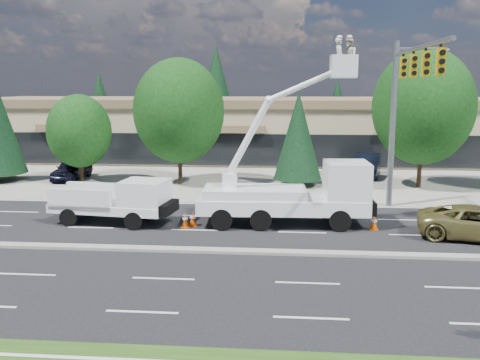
# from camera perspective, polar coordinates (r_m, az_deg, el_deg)

# --- Properties ---
(ground) EXTENTS (140.00, 140.00, 0.00)m
(ground) POSITION_cam_1_polar(r_m,az_deg,el_deg) (22.11, -6.30, -7.54)
(ground) COLOR black
(ground) RESTS_ON ground
(concrete_apron) EXTENTS (140.00, 22.00, 0.01)m
(concrete_apron) POSITION_cam_1_polar(r_m,az_deg,el_deg) (41.42, -0.95, 0.79)
(concrete_apron) COLOR gray
(concrete_apron) RESTS_ON ground
(road_median) EXTENTS (120.00, 0.55, 0.12)m
(road_median) POSITION_cam_1_polar(r_m,az_deg,el_deg) (22.09, -6.30, -7.39)
(road_median) COLOR gray
(road_median) RESTS_ON ground
(strip_mall) EXTENTS (50.40, 15.40, 5.50)m
(strip_mall) POSITION_cam_1_polar(r_m,az_deg,el_deg) (50.96, 0.19, 5.73)
(strip_mall) COLOR tan
(strip_mall) RESTS_ON ground
(tree_front_c) EXTENTS (4.40, 4.40, 6.11)m
(tree_front_c) POSITION_cam_1_polar(r_m,az_deg,el_deg) (38.51, -16.79, 5.01)
(tree_front_c) COLOR #332114
(tree_front_c) RESTS_ON ground
(tree_front_d) EXTENTS (6.14, 6.14, 8.51)m
(tree_front_d) POSITION_cam_1_polar(r_m,az_deg,el_deg) (36.42, -6.52, 7.34)
(tree_front_d) COLOR #332114
(tree_front_d) RESTS_ON ground
(tree_front_e) EXTENTS (3.20, 3.20, 6.31)m
(tree_front_e) POSITION_cam_1_polar(r_m,az_deg,el_deg) (35.82, 6.22, 4.74)
(tree_front_e) COLOR #332114
(tree_front_e) RESTS_ON ground
(tree_front_f) EXTENTS (6.53, 6.53, 9.07)m
(tree_front_f) POSITION_cam_1_polar(r_m,az_deg,el_deg) (36.76, 18.95, 7.39)
(tree_front_f) COLOR #332114
(tree_front_f) RESTS_ON ground
(tree_back_a) EXTENTS (4.23, 4.23, 8.33)m
(tree_back_a) POSITION_cam_1_polar(r_m,az_deg,el_deg) (66.52, -14.71, 7.82)
(tree_back_a) COLOR #332114
(tree_back_a) RESTS_ON ground
(tree_back_b) EXTENTS (5.71, 5.71, 11.25)m
(tree_back_b) POSITION_cam_1_polar(r_m,az_deg,el_deg) (63.20, -2.56, 9.46)
(tree_back_b) COLOR #332114
(tree_back_b) RESTS_ON ground
(tree_back_c) EXTENTS (3.80, 3.80, 7.48)m
(tree_back_c) POSITION_cam_1_polar(r_m,az_deg,el_deg) (62.99, 10.30, 7.47)
(tree_back_c) COLOR #332114
(tree_back_c) RESTS_ON ground
(tree_back_d) EXTENTS (5.15, 5.15, 10.14)m
(tree_back_d) POSITION_cam_1_polar(r_m,az_deg,el_deg) (65.16, 21.02, 8.31)
(tree_back_d) COLOR #332114
(tree_back_d) RESTS_ON ground
(signal_mast) EXTENTS (2.76, 10.16, 9.00)m
(signal_mast) POSITION_cam_1_polar(r_m,az_deg,el_deg) (28.32, 17.00, 8.39)
(signal_mast) COLOR gray
(signal_mast) RESTS_ON ground
(utility_pickup) EXTENTS (5.90, 2.78, 2.18)m
(utility_pickup) POSITION_cam_1_polar(r_m,az_deg,el_deg) (26.73, -12.85, -2.66)
(utility_pickup) COLOR white
(utility_pickup) RESTS_ON ground
(bucket_truck) EXTENTS (8.41, 2.93, 8.92)m
(bucket_truck) POSITION_cam_1_polar(r_m,az_deg,el_deg) (25.71, 6.41, -0.59)
(bucket_truck) COLOR white
(bucket_truck) RESTS_ON ground
(traffic_cone_b) EXTENTS (0.40, 0.40, 0.70)m
(traffic_cone_b) POSITION_cam_1_polar(r_m,az_deg,el_deg) (25.60, -5.89, -4.30)
(traffic_cone_b) COLOR #FB5C07
(traffic_cone_b) RESTS_ON ground
(traffic_cone_c) EXTENTS (0.40, 0.40, 0.70)m
(traffic_cone_c) POSITION_cam_1_polar(r_m,az_deg,el_deg) (25.82, -5.04, -4.16)
(traffic_cone_c) COLOR #FB5C07
(traffic_cone_c) RESTS_ON ground
(traffic_cone_d) EXTENTS (0.40, 0.40, 0.70)m
(traffic_cone_d) POSITION_cam_1_polar(r_m,az_deg,el_deg) (25.83, 14.09, -4.42)
(traffic_cone_d) COLOR #FB5C07
(traffic_cone_d) RESTS_ON ground
(minivan) EXTENTS (5.66, 3.59, 1.46)m
(minivan) POSITION_cam_1_polar(r_m,az_deg,el_deg) (25.65, 24.21, -4.22)
(minivan) COLOR olive
(minivan) RESTS_ON ground
(parked_car_west) EXTENTS (1.80, 4.46, 1.52)m
(parked_car_west) POSITION_cam_1_polar(r_m,az_deg,el_deg) (40.16, -17.50, 1.12)
(parked_car_west) COLOR black
(parked_car_west) RESTS_ON ground
(parked_car_east) EXTENTS (2.83, 5.33, 1.67)m
(parked_car_east) POSITION_cam_1_polar(r_m,az_deg,el_deg) (40.87, 13.39, 1.57)
(parked_car_east) COLOR black
(parked_car_east) RESTS_ON ground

